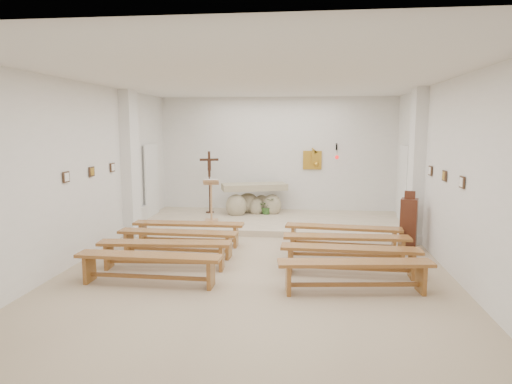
# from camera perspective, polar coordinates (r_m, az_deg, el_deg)

# --- Properties ---
(ground) EXTENTS (7.00, 10.00, 0.00)m
(ground) POSITION_cam_1_polar(r_m,az_deg,el_deg) (9.08, 0.40, -8.68)
(ground) COLOR #CAB592
(ground) RESTS_ON ground
(wall_left) EXTENTS (0.02, 10.00, 3.50)m
(wall_left) POSITION_cam_1_polar(r_m,az_deg,el_deg) (9.74, -20.48, 2.46)
(wall_left) COLOR white
(wall_left) RESTS_ON ground
(wall_right) EXTENTS (0.02, 10.00, 3.50)m
(wall_right) POSITION_cam_1_polar(r_m,az_deg,el_deg) (9.05, 22.96, 1.93)
(wall_right) COLOR white
(wall_right) RESTS_ON ground
(wall_back) EXTENTS (7.00, 0.02, 3.50)m
(wall_back) POSITION_cam_1_polar(r_m,az_deg,el_deg) (13.69, 2.64, 4.47)
(wall_back) COLOR white
(wall_back) RESTS_ON ground
(ceiling) EXTENTS (7.00, 10.00, 0.02)m
(ceiling) POSITION_cam_1_polar(r_m,az_deg,el_deg) (8.73, 0.42, 13.81)
(ceiling) COLOR silver
(ceiling) RESTS_ON wall_back
(sanctuary_platform) EXTENTS (6.98, 3.00, 0.15)m
(sanctuary_platform) POSITION_cam_1_polar(r_m,az_deg,el_deg) (12.44, 2.12, -3.70)
(sanctuary_platform) COLOR beige
(sanctuary_platform) RESTS_ON ground
(pilaster_left) EXTENTS (0.26, 0.55, 3.50)m
(pilaster_left) POSITION_cam_1_polar(r_m,az_deg,el_deg) (11.51, -15.45, 3.48)
(pilaster_left) COLOR white
(pilaster_left) RESTS_ON ground
(pilaster_right) EXTENTS (0.26, 0.55, 3.50)m
(pilaster_right) POSITION_cam_1_polar(r_m,az_deg,el_deg) (10.95, 19.43, 3.09)
(pilaster_right) COLOR white
(pilaster_right) RESTS_ON ground
(gold_wall_relief) EXTENTS (0.55, 0.04, 0.55)m
(gold_wall_relief) POSITION_cam_1_polar(r_m,az_deg,el_deg) (13.63, 7.05, 3.98)
(gold_wall_relief) COLOR gold
(gold_wall_relief) RESTS_ON wall_back
(sanctuary_lamp) EXTENTS (0.11, 0.36, 0.44)m
(sanctuary_lamp) POSITION_cam_1_polar(r_m,az_deg,el_deg) (13.40, 10.07, 4.52)
(sanctuary_lamp) COLOR black
(sanctuary_lamp) RESTS_ON wall_back
(station_frame_left_front) EXTENTS (0.03, 0.20, 0.20)m
(station_frame_left_front) POSITION_cam_1_polar(r_m,az_deg,el_deg) (9.03, -22.65, 1.75)
(station_frame_left_front) COLOR #452E1E
(station_frame_left_front) RESTS_ON wall_left
(station_frame_left_mid) EXTENTS (0.03, 0.20, 0.20)m
(station_frame_left_mid) POSITION_cam_1_polar(r_m,az_deg,el_deg) (9.91, -19.85, 2.41)
(station_frame_left_mid) COLOR #452E1E
(station_frame_left_mid) RESTS_ON wall_left
(station_frame_left_rear) EXTENTS (0.03, 0.20, 0.20)m
(station_frame_left_rear) POSITION_cam_1_polar(r_m,az_deg,el_deg) (10.81, -17.51, 2.96)
(station_frame_left_rear) COLOR #452E1E
(station_frame_left_rear) RESTS_ON wall_left
(station_frame_right_front) EXTENTS (0.03, 0.20, 0.20)m
(station_frame_right_front) POSITION_cam_1_polar(r_m,az_deg,el_deg) (8.29, 24.36, 1.13)
(station_frame_right_front) COLOR #452E1E
(station_frame_right_front) RESTS_ON wall_right
(station_frame_right_mid) EXTENTS (0.03, 0.20, 0.20)m
(station_frame_right_mid) POSITION_cam_1_polar(r_m,az_deg,el_deg) (9.24, 22.48, 1.89)
(station_frame_right_mid) COLOR #452E1E
(station_frame_right_mid) RESTS_ON wall_right
(station_frame_right_rear) EXTENTS (0.03, 0.20, 0.20)m
(station_frame_right_rear) POSITION_cam_1_polar(r_m,az_deg,el_deg) (10.20, 20.96, 2.50)
(station_frame_right_rear) COLOR #452E1E
(station_frame_right_rear) RESTS_ON wall_right
(radiator_left) EXTENTS (0.10, 0.85, 0.52)m
(radiator_left) POSITION_cam_1_polar(r_m,az_deg,el_deg) (12.37, -14.24, -3.09)
(radiator_left) COLOR silver
(radiator_left) RESTS_ON ground
(radiator_right) EXTENTS (0.10, 0.85, 0.52)m
(radiator_right) POSITION_cam_1_polar(r_m,az_deg,el_deg) (11.85, 18.63, -3.76)
(radiator_right) COLOR silver
(radiator_right) RESTS_ON ground
(altar) EXTENTS (1.96, 1.23, 0.95)m
(altar) POSITION_cam_1_polar(r_m,az_deg,el_deg) (13.14, -0.32, -1.11)
(altar) COLOR tan
(altar) RESTS_ON sanctuary_platform
(lectern) EXTENTS (0.46, 0.41, 1.14)m
(lectern) POSITION_cam_1_polar(r_m,az_deg,el_deg) (12.06, -5.62, -1.02)
(lectern) COLOR tan
(lectern) RESTS_ON sanctuary_platform
(crucifix_stand) EXTENTS (0.53, 0.23, 1.78)m
(crucifix_stand) POSITION_cam_1_polar(r_m,az_deg,el_deg) (13.21, -5.85, 1.82)
(crucifix_stand) COLOR #3B1F12
(crucifix_stand) RESTS_ON sanctuary_platform
(potted_plant) EXTENTS (0.53, 0.50, 0.47)m
(potted_plant) POSITION_cam_1_polar(r_m,az_deg,el_deg) (13.03, 1.34, -1.76)
(potted_plant) COLOR #356327
(potted_plant) RESTS_ON sanctuary_platform
(donation_pedestal) EXTENTS (0.43, 0.43, 1.28)m
(donation_pedestal) POSITION_cam_1_polar(r_m,az_deg,el_deg) (10.37, 18.53, -3.77)
(donation_pedestal) COLOR #532B17
(donation_pedestal) RESTS_ON ground
(bench_left_front) EXTENTS (2.46, 0.41, 0.52)m
(bench_left_front) POSITION_cam_1_polar(r_m,az_deg,el_deg) (10.30, -8.41, -4.50)
(bench_left_front) COLOR olive
(bench_left_front) RESTS_ON ground
(bench_right_front) EXTENTS (2.48, 0.61, 0.52)m
(bench_right_front) POSITION_cam_1_polar(r_m,az_deg,el_deg) (9.99, 10.81, -4.95)
(bench_right_front) COLOR olive
(bench_right_front) RESTS_ON ground
(bench_left_second) EXTENTS (2.47, 0.48, 0.52)m
(bench_left_second) POSITION_cam_1_polar(r_m,az_deg,el_deg) (9.49, -9.74, -5.62)
(bench_left_second) COLOR olive
(bench_left_second) RESTS_ON ground
(bench_right_second) EXTENTS (2.47, 0.47, 0.52)m
(bench_right_second) POSITION_cam_1_polar(r_m,az_deg,el_deg) (9.15, 11.21, -6.17)
(bench_right_second) COLOR olive
(bench_right_second) RESTS_ON ground
(bench_left_third) EXTENTS (2.48, 0.56, 0.52)m
(bench_left_third) POSITION_cam_1_polar(r_m,az_deg,el_deg) (8.69, -11.33, -6.94)
(bench_left_third) COLOR olive
(bench_left_third) RESTS_ON ground
(bench_right_third) EXTENTS (2.47, 0.45, 0.52)m
(bench_right_third) POSITION_cam_1_polar(r_m,az_deg,el_deg) (8.32, 11.69, -7.63)
(bench_right_third) COLOR olive
(bench_right_third) RESTS_ON ground
(bench_left_fourth) EXTENTS (2.46, 0.44, 0.52)m
(bench_left_fourth) POSITION_cam_1_polar(r_m,az_deg,el_deg) (7.91, -13.26, -8.52)
(bench_left_fourth) COLOR olive
(bench_left_fourth) RESTS_ON ground
(bench_right_fourth) EXTENTS (2.49, 0.69, 0.52)m
(bench_right_fourth) POSITION_cam_1_polar(r_m,az_deg,el_deg) (7.50, 12.27, -9.40)
(bench_right_fourth) COLOR olive
(bench_right_fourth) RESTS_ON ground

